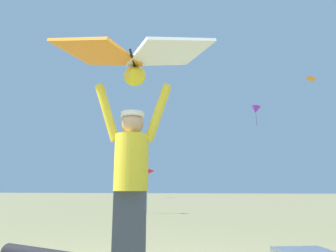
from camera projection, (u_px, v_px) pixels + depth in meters
The scene contains 6 objects.
kite_flyer_person at pixel (131, 179), 2.89m from camera, with size 0.81×0.41×1.92m.
held_stunt_kite at pixel (133, 58), 3.09m from camera, with size 1.68×1.04×0.39m.
distant_kite_orange_low_left at pixel (311, 78), 30.33m from camera, with size 1.11×1.15×0.47m.
distant_kite_purple_high_right at pixel (256, 110), 33.33m from camera, with size 1.55×1.46×2.39m.
distant_kite_teal_far_center at pixel (133, 156), 30.52m from camera, with size 1.11×1.04×1.71m.
marker_flag at pixel (150, 174), 10.60m from camera, with size 0.30×0.24×1.61m.
Camera 1 is at (1.05, -2.41, 0.84)m, focal length 31.32 mm.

